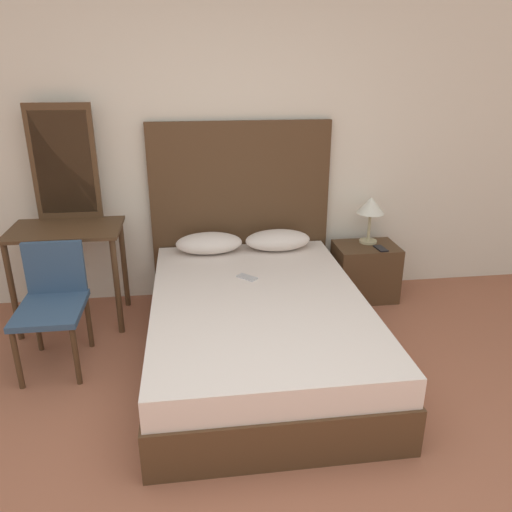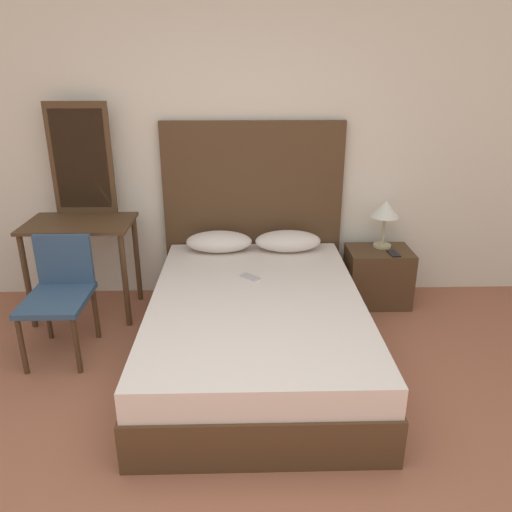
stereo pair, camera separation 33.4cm
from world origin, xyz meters
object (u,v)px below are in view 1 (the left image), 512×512
table_lamp (371,208)px  vanity_desk (68,246)px  phone_on_bed (247,277)px  nightstand (365,271)px  phone_on_nightstand (381,248)px  chair (53,298)px  bed (258,328)px

table_lamp → vanity_desk: table_lamp is taller
phone_on_bed → nightstand: bearing=25.8°
table_lamp → phone_on_nightstand: size_ratio=2.56×
table_lamp → phone_on_nightstand: 0.36m
chair → phone_on_nightstand: bearing=13.1°
vanity_desk → nightstand: bearing=2.8°
phone_on_bed → chair: chair is taller
nightstand → phone_on_nightstand: 0.28m
table_lamp → chair: size_ratio=0.49×
phone_on_nightstand → vanity_desk: (-2.50, -0.02, 0.15)m
vanity_desk → phone_on_nightstand: bearing=0.5°
phone_on_nightstand → vanity_desk: bearing=-179.5°
phone_on_nightstand → vanity_desk: vanity_desk is taller
bed → chair: 1.39m
table_lamp → phone_on_nightstand: (0.05, -0.17, -0.31)m
phone_on_bed → nightstand: (1.09, 0.53, -0.24)m
phone_on_bed → table_lamp: bearing=28.2°
phone_on_bed → vanity_desk: bearing=162.8°
nightstand → chair: bearing=-164.3°
vanity_desk → chair: (-0.00, -0.56, -0.16)m
phone_on_bed → phone_on_nightstand: (1.18, 0.43, 0.01)m
bed → phone_on_bed: size_ratio=13.59×
bed → phone_on_bed: (-0.04, 0.32, 0.24)m
vanity_desk → table_lamp: bearing=4.6°
nightstand → table_lamp: 0.56m
table_lamp → vanity_desk: (-2.45, -0.20, -0.16)m
phone_on_bed → chair: (-1.32, -0.15, -0.01)m
nightstand → bed: bearing=-141.3°
table_lamp → phone_on_nightstand: table_lamp is taller
bed → chair: size_ratio=2.60×
phone_on_nightstand → vanity_desk: size_ratio=0.19×
table_lamp → chair: 2.58m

